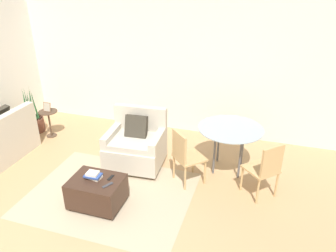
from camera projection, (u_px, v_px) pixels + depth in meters
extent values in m
plane|color=tan|center=(66.00, 238.00, 4.17)|extent=(20.00, 20.00, 0.00)
cube|color=white|center=(156.00, 63.00, 6.56)|extent=(12.00, 0.06, 2.75)
cube|color=tan|center=(110.00, 194.00, 4.98)|extent=(2.42, 1.89, 0.00)
cube|color=brown|center=(88.00, 224.00, 4.40)|extent=(2.37, 0.07, 0.00)
cube|color=brown|center=(97.00, 211.00, 4.63)|extent=(2.37, 0.07, 0.00)
cube|color=brown|center=(106.00, 199.00, 4.86)|extent=(2.37, 0.07, 0.00)
cube|color=brown|center=(114.00, 189.00, 5.09)|extent=(2.37, 0.07, 0.00)
cube|color=brown|center=(122.00, 179.00, 5.32)|extent=(2.37, 0.07, 0.00)
cube|color=brown|center=(128.00, 170.00, 5.55)|extent=(2.37, 0.07, 0.00)
cube|color=beige|center=(14.00, 117.00, 6.22)|extent=(0.85, 0.12, 0.26)
cube|color=beige|center=(135.00, 153.00, 5.60)|extent=(0.98, 0.87, 0.38)
cube|color=beige|center=(134.00, 141.00, 5.46)|extent=(0.73, 0.73, 0.10)
cube|color=beige|center=(141.00, 121.00, 5.70)|extent=(0.93, 0.18, 0.53)
cube|color=beige|center=(112.00, 135.00, 5.56)|extent=(0.17, 0.75, 0.20)
cube|color=beige|center=(158.00, 141.00, 5.38)|extent=(0.17, 0.75, 0.20)
cylinder|color=brown|center=(108.00, 171.00, 5.49)|extent=(0.05, 0.05, 0.06)
cylinder|color=brown|center=(152.00, 177.00, 5.33)|extent=(0.05, 0.05, 0.06)
cylinder|color=brown|center=(122.00, 152.00, 6.06)|extent=(0.05, 0.05, 0.06)
cylinder|color=brown|center=(162.00, 157.00, 5.89)|extent=(0.05, 0.05, 0.06)
cube|color=#383328|center=(136.00, 126.00, 5.48)|extent=(0.38, 0.23, 0.38)
cube|color=#382319|center=(97.00, 191.00, 4.66)|extent=(0.73, 0.56, 0.39)
cylinder|color=black|center=(71.00, 209.00, 4.64)|extent=(0.04, 0.04, 0.04)
cylinder|color=black|center=(111.00, 218.00, 4.47)|extent=(0.04, 0.04, 0.04)
cylinder|color=black|center=(87.00, 190.00, 5.04)|extent=(0.04, 0.04, 0.04)
cylinder|color=black|center=(125.00, 198.00, 4.87)|extent=(0.04, 0.04, 0.04)
cube|color=beige|center=(93.00, 177.00, 4.62)|extent=(0.25, 0.16, 0.03)
cube|color=#2D478C|center=(93.00, 175.00, 4.60)|extent=(0.23, 0.16, 0.02)
cube|color=beige|center=(93.00, 173.00, 4.59)|extent=(0.17, 0.14, 0.03)
cube|color=black|center=(111.00, 178.00, 4.62)|extent=(0.05, 0.13, 0.01)
cube|color=#333338|center=(108.00, 185.00, 4.46)|extent=(0.12, 0.16, 0.01)
cylinder|color=brown|center=(34.00, 125.00, 6.84)|extent=(0.43, 0.43, 0.29)
cylinder|color=black|center=(33.00, 119.00, 6.78)|extent=(0.39, 0.39, 0.02)
cone|color=#286033|center=(34.00, 104.00, 6.61)|extent=(0.05, 0.14, 0.66)
cone|color=#286033|center=(32.00, 104.00, 6.66)|extent=(0.13, 0.11, 0.61)
cone|color=#286033|center=(33.00, 105.00, 6.71)|extent=(0.13, 0.07, 0.54)
cone|color=#286033|center=(30.00, 102.00, 6.70)|extent=(0.08, 0.06, 0.68)
cone|color=#286033|center=(28.00, 105.00, 6.69)|extent=(0.07, 0.14, 0.57)
cone|color=#286033|center=(25.00, 105.00, 6.66)|extent=(0.05, 0.08, 0.60)
cone|color=#286033|center=(27.00, 104.00, 6.60)|extent=(0.13, 0.10, 0.67)
cone|color=#286033|center=(26.00, 105.00, 6.52)|extent=(0.09, 0.05, 0.71)
cone|color=#286033|center=(32.00, 108.00, 6.60)|extent=(0.09, 0.12, 0.54)
cylinder|color=#4C3828|center=(48.00, 112.00, 6.46)|extent=(0.37, 0.37, 0.02)
cylinder|color=#4C3828|center=(50.00, 124.00, 6.58)|extent=(0.04, 0.04, 0.51)
cylinder|color=#4C3828|center=(52.00, 135.00, 6.70)|extent=(0.20, 0.20, 0.02)
cube|color=#8C6647|center=(47.00, 107.00, 6.42)|extent=(0.16, 0.05, 0.18)
cube|color=#B2A893|center=(47.00, 107.00, 6.42)|extent=(0.14, 0.04, 0.16)
cube|color=#8C6647|center=(48.00, 109.00, 6.46)|extent=(0.02, 0.04, 0.09)
cylinder|color=#99A8AD|center=(231.00, 128.00, 5.27)|extent=(1.06, 1.06, 0.01)
cylinder|color=#59595B|center=(214.00, 153.00, 5.32)|extent=(0.04, 0.04, 0.76)
cylinder|color=#59595B|center=(240.00, 157.00, 5.21)|extent=(0.04, 0.04, 0.76)
cylinder|color=#59595B|center=(219.00, 142.00, 5.68)|extent=(0.04, 0.04, 0.76)
cylinder|color=#59595B|center=(243.00, 145.00, 5.56)|extent=(0.04, 0.04, 0.76)
cube|color=tan|center=(190.00, 157.00, 5.10)|extent=(0.59, 0.59, 0.03)
cube|color=tan|center=(179.00, 147.00, 4.92)|extent=(0.29, 0.29, 0.45)
cylinder|color=tan|center=(205.00, 172.00, 5.13)|extent=(0.03, 0.03, 0.42)
cylinder|color=tan|center=(193.00, 161.00, 5.42)|extent=(0.03, 0.03, 0.42)
cylinder|color=tan|center=(185.00, 178.00, 4.98)|extent=(0.03, 0.03, 0.42)
cylinder|color=tan|center=(174.00, 167.00, 5.27)|extent=(0.03, 0.03, 0.42)
cube|color=tan|center=(261.00, 169.00, 4.81)|extent=(0.59, 0.59, 0.03)
cube|color=tan|center=(272.00, 161.00, 4.55)|extent=(0.29, 0.29, 0.45)
cylinder|color=tan|center=(260.00, 172.00, 5.13)|extent=(0.03, 0.03, 0.42)
cylinder|color=tan|center=(242.00, 179.00, 4.98)|extent=(0.03, 0.03, 0.42)
cylinder|color=tan|center=(277.00, 185.00, 4.84)|extent=(0.03, 0.03, 0.42)
cylinder|color=tan|center=(258.00, 192.00, 4.69)|extent=(0.03, 0.03, 0.42)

